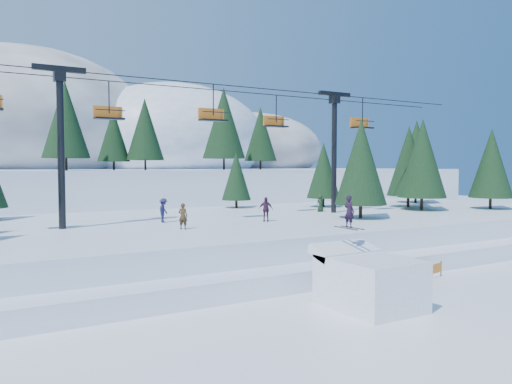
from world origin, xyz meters
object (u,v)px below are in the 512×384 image
banner_near (429,271)px  banner_far (396,263)px  jump_kicker (368,280)px  chairlift (202,127)px

banner_near → banner_far: same height
jump_kicker → chairlift: 18.45m
jump_kicker → banner_near: (6.84, 2.35, -0.72)m
jump_kicker → chairlift: chairlift is taller
chairlift → banner_far: chairlift is taller
banner_far → chairlift: bearing=124.1°
jump_kicker → banner_far: bearing=35.7°
chairlift → jump_kicker: bearing=-86.7°
banner_near → banner_far: size_ratio=0.97×
banner_far → banner_near: bearing=-91.4°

